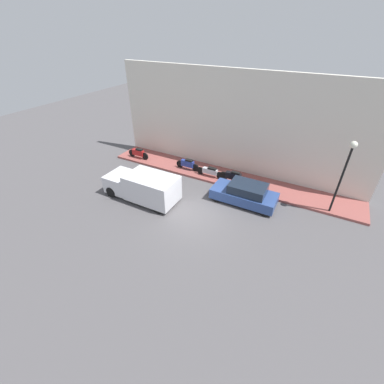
# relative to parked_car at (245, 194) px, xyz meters

# --- Properties ---
(ground_plane) EXTENTS (60.00, 60.00, 0.00)m
(ground_plane) POSITION_rel_parked_car_xyz_m (-2.65, 2.26, -0.66)
(ground_plane) COLOR #514F51
(sidewalk) EXTENTS (2.40, 18.57, 0.16)m
(sidewalk) POSITION_rel_parked_car_xyz_m (2.30, 2.26, -0.58)
(sidewalk) COLOR #934C47
(sidewalk) RESTS_ON ground_plane
(building_facade) EXTENTS (0.30, 18.57, 7.25)m
(building_facade) POSITION_rel_parked_car_xyz_m (3.65, 2.26, 2.97)
(building_facade) COLOR silver
(building_facade) RESTS_ON ground_plane
(parked_car) EXTENTS (1.74, 4.05, 1.37)m
(parked_car) POSITION_rel_parked_car_xyz_m (0.00, 0.00, 0.00)
(parked_car) COLOR #2D4784
(parked_car) RESTS_ON ground_plane
(delivery_van) EXTENTS (1.96, 4.90, 1.80)m
(delivery_van) POSITION_rel_parked_car_xyz_m (-2.65, 5.94, 0.27)
(delivery_van) COLOR silver
(delivery_van) RESTS_ON ground_plane
(motorcycle_red) EXTENTS (0.30, 1.96, 0.83)m
(motorcycle_red) POSITION_rel_parked_car_xyz_m (1.71, 9.75, -0.05)
(motorcycle_red) COLOR #B21E1E
(motorcycle_red) RESTS_ON sidewalk
(motorcycle_black) EXTENTS (0.30, 2.07, 0.87)m
(motorcycle_black) POSITION_rel_parked_car_xyz_m (1.73, 1.41, -0.02)
(motorcycle_black) COLOR black
(motorcycle_black) RESTS_ON sidewalk
(motorcycle_blue) EXTENTS (0.30, 1.92, 0.84)m
(motorcycle_blue) POSITION_rel_parked_car_xyz_m (1.92, 5.18, -0.05)
(motorcycle_blue) COLOR navy
(motorcycle_blue) RESTS_ON sidewalk
(scooter_silver) EXTENTS (0.30, 2.12, 0.74)m
(scooter_silver) POSITION_rel_parked_car_xyz_m (1.74, 3.20, -0.09)
(scooter_silver) COLOR #B7B7BF
(scooter_silver) RESTS_ON sidewalk
(streetlamp) EXTENTS (0.38, 0.38, 4.43)m
(streetlamp) POSITION_rel_parked_car_xyz_m (1.38, -4.88, 2.62)
(streetlamp) COLOR black
(streetlamp) RESTS_ON sidewalk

